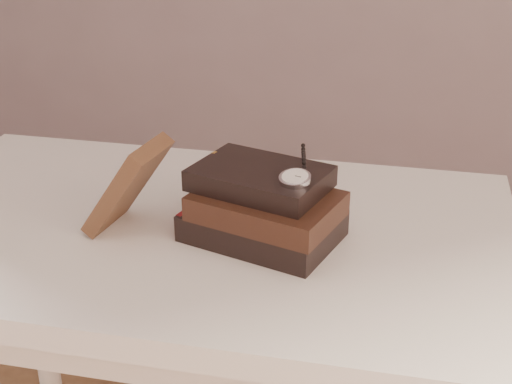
# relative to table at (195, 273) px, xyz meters

# --- Properties ---
(table) EXTENTS (1.00, 0.60, 0.75)m
(table) POSITION_rel_table_xyz_m (0.00, 0.00, 0.00)
(table) COLOR silver
(table) RESTS_ON ground
(book_stack) EXTENTS (0.25, 0.21, 0.11)m
(book_stack) POSITION_rel_table_xyz_m (0.12, -0.02, 0.14)
(book_stack) COLOR black
(book_stack) RESTS_ON table
(journal) EXTENTS (0.13, 0.12, 0.15)m
(journal) POSITION_rel_table_xyz_m (-0.09, -0.04, 0.17)
(journal) COLOR #3D2517
(journal) RESTS_ON table
(pocket_watch) EXTENTS (0.06, 0.15, 0.02)m
(pocket_watch) POSITION_rel_table_xyz_m (0.17, -0.05, 0.21)
(pocket_watch) COLOR silver
(pocket_watch) RESTS_ON book_stack
(eyeglasses) EXTENTS (0.12, 0.13, 0.04)m
(eyeglasses) POSITION_rel_table_xyz_m (0.06, 0.07, 0.15)
(eyeglasses) COLOR silver
(eyeglasses) RESTS_ON book_stack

